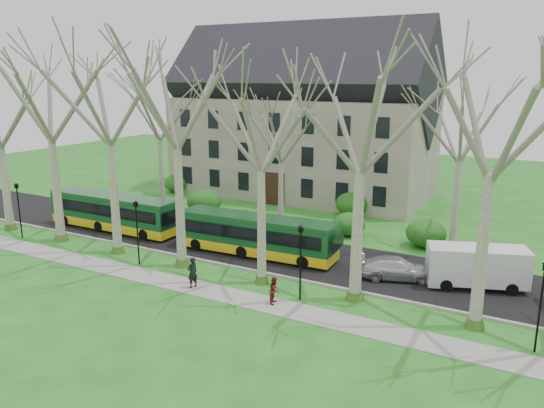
{
  "coord_description": "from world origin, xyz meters",
  "views": [
    {
      "loc": [
        18.02,
        -26.17,
        12.44
      ],
      "look_at": [
        2.0,
        3.0,
        4.26
      ],
      "focal_mm": 35.0,
      "sensor_mm": 36.0,
      "label": 1
    }
  ],
  "objects_px": {
    "bus_follow": "(256,235)",
    "van_a": "(477,267)",
    "bus_lead": "(114,212)",
    "sedan": "(397,268)",
    "pedestrian_a": "(192,272)",
    "pedestrian_b": "(275,290)"
  },
  "relations": [
    {
      "from": "pedestrian_a",
      "to": "pedestrian_b",
      "type": "height_order",
      "value": "pedestrian_a"
    },
    {
      "from": "pedestrian_a",
      "to": "pedestrian_b",
      "type": "distance_m",
      "value": 5.35
    },
    {
      "from": "pedestrian_a",
      "to": "pedestrian_b",
      "type": "bearing_deg",
      "value": 110.39
    },
    {
      "from": "sedan",
      "to": "van_a",
      "type": "bearing_deg",
      "value": -97.74
    },
    {
      "from": "sedan",
      "to": "van_a",
      "type": "xyz_separation_m",
      "value": [
        4.47,
        0.95,
        0.57
      ]
    },
    {
      "from": "bus_follow",
      "to": "sedan",
      "type": "bearing_deg",
      "value": -1.18
    },
    {
      "from": "bus_follow",
      "to": "pedestrian_a",
      "type": "distance_m",
      "value": 7.0
    },
    {
      "from": "bus_follow",
      "to": "sedan",
      "type": "relative_size",
      "value": 2.48
    },
    {
      "from": "bus_follow",
      "to": "van_a",
      "type": "distance_m",
      "value": 14.49
    },
    {
      "from": "bus_follow",
      "to": "pedestrian_b",
      "type": "xyz_separation_m",
      "value": [
        5.02,
        -6.58,
        -0.67
      ]
    },
    {
      "from": "sedan",
      "to": "pedestrian_b",
      "type": "distance_m",
      "value": 8.45
    },
    {
      "from": "bus_lead",
      "to": "pedestrian_a",
      "type": "bearing_deg",
      "value": -27.64
    },
    {
      "from": "bus_lead",
      "to": "pedestrian_a",
      "type": "height_order",
      "value": "bus_lead"
    },
    {
      "from": "bus_follow",
      "to": "pedestrian_b",
      "type": "distance_m",
      "value": 8.3
    },
    {
      "from": "bus_lead",
      "to": "sedan",
      "type": "bearing_deg",
      "value": 0.93
    },
    {
      "from": "bus_lead",
      "to": "bus_follow",
      "type": "relative_size",
      "value": 1.03
    },
    {
      "from": "bus_follow",
      "to": "sedan",
      "type": "height_order",
      "value": "bus_follow"
    },
    {
      "from": "bus_lead",
      "to": "pedestrian_a",
      "type": "xyz_separation_m",
      "value": [
        13.05,
        -6.77,
        -0.54
      ]
    },
    {
      "from": "van_a",
      "to": "pedestrian_b",
      "type": "relative_size",
      "value": 3.74
    },
    {
      "from": "bus_follow",
      "to": "van_a",
      "type": "xyz_separation_m",
      "value": [
        14.44,
        1.21,
        -0.19
      ]
    },
    {
      "from": "van_a",
      "to": "pedestrian_b",
      "type": "distance_m",
      "value": 12.24
    },
    {
      "from": "pedestrian_a",
      "to": "pedestrian_b",
      "type": "relative_size",
      "value": 1.24
    }
  ]
}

